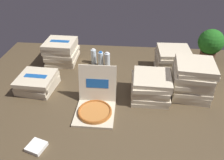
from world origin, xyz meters
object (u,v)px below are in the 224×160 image
Objects in this scene: pizza_stack_center_near at (172,61)px; pizza_stack_left_far at (37,82)px; open_pizza_box at (96,104)px; pizza_stack_right_mid at (192,79)px; pizza_stack_center_far at (61,52)px; napkin_pile at (36,147)px; water_bottle_0 at (94,56)px; pizza_stack_left_near at (150,87)px; potted_plant at (210,44)px; water_bottle_2 at (107,60)px; water_bottle_1 at (101,59)px.

pizza_stack_left_far is (-1.46, -0.47, -0.06)m from pizza_stack_center_near.
open_pizza_box reaches higher than pizza_stack_center_near.
pizza_stack_left_far is at bearing -178.74° from pizza_stack_right_mid.
pizza_stack_center_far is (-1.36, 0.12, 0.00)m from pizza_stack_center_near.
pizza_stack_left_far reaches higher than napkin_pile.
napkin_pile is at bearing -129.69° from open_pizza_box.
open_pizza_box is 0.90m from water_bottle_0.
potted_plant is at bearing 45.63° from pizza_stack_left_near.
pizza_stack_left_near is at bearing -134.37° from potted_plant.
water_bottle_0 is 0.20m from water_bottle_2.
water_bottle_1 is (0.10, -0.06, 0.00)m from water_bottle_0.
open_pizza_box reaches higher than napkin_pile.
pizza_stack_center_far is at bearing 149.65° from pizza_stack_left_near.
napkin_pile is at bearing -108.11° from water_bottle_2.
pizza_stack_right_mid is 0.95× the size of potted_plant.
water_bottle_1 is (0.50, -0.05, -0.05)m from pizza_stack_center_far.
water_bottle_0 is at bearing 136.37° from pizza_stack_left_near.
pizza_stack_center_near is 0.56m from potted_plant.
pizza_stack_left_far is 2.09m from potted_plant.
pizza_stack_center_near is 3.13× the size of napkin_pile.
pizza_stack_right_mid is at bearing 31.24° from napkin_pile.
napkin_pile is (0.27, -0.76, -0.07)m from pizza_stack_left_far.
open_pizza_box is 0.98m from pizza_stack_right_mid.
pizza_stack_center_far is at bearing 122.58° from open_pizza_box.
pizza_stack_right_mid is at bearing -116.86° from potted_plant.
open_pizza_box is at bearing -85.99° from water_bottle_1.
water_bottle_1 is (-0.06, 0.82, 0.02)m from open_pizza_box.
potted_plant is at bearing 4.62° from pizza_stack_center_far.
water_bottle_0 and water_bottle_1 have the same top height.
water_bottle_2 reaches higher than napkin_pile.
water_bottle_2 is at bearing 176.36° from pizza_stack_center_near.
pizza_stack_center_far is at bearing -178.72° from water_bottle_0.
open_pizza_box is at bearing -141.20° from potted_plant.
open_pizza_box is 1.11× the size of pizza_stack_left_far.
pizza_stack_center_far is 2.00× the size of water_bottle_1.
open_pizza_box is 1.11× the size of pizza_stack_center_near.
napkin_pile is (-1.67, -1.50, -0.24)m from potted_plant.
water_bottle_0 is (-0.96, 0.13, -0.05)m from pizza_stack_center_near.
pizza_stack_center_near is at bearing 43.60° from open_pizza_box.
pizza_stack_right_mid reaches higher than napkin_pile.
water_bottle_1 is at bearing -32.96° from water_bottle_0.
napkin_pile is (-1.19, -1.24, -0.13)m from pizza_stack_center_near.
water_bottle_1 is at bearing 170.51° from water_bottle_2.
pizza_stack_center_near is at bearing -4.94° from pizza_stack_center_far.
pizza_stack_left_far is at bearing -142.80° from water_bottle_2.
pizza_stack_right_mid is 1.02m from water_bottle_2.
water_bottle_1 is 0.45× the size of potted_plant.
pizza_stack_left_near is at bearing -1.90° from pizza_stack_left_far.
water_bottle_1 is at bearing 152.84° from pizza_stack_right_mid.
pizza_stack_center_far is (-1.08, 0.63, 0.02)m from pizza_stack_left_near.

